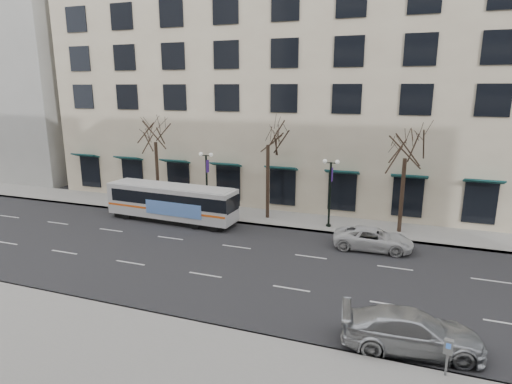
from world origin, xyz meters
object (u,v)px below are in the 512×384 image
at_px(tree_far_left, 155,131).
at_px(tree_far_mid, 268,132).
at_px(silver_car, 412,331).
at_px(white_pickup, 373,239).
at_px(lamp_post_left, 207,180).
at_px(pay_station, 448,350).
at_px(lamp_post_right, 330,190).
at_px(city_bus, 172,202).
at_px(tree_far_right, 406,145).

relative_size(tree_far_left, tree_far_mid, 0.98).
distance_m(silver_car, white_pickup, 11.05).
bearing_deg(lamp_post_left, white_pickup, -13.45).
bearing_deg(pay_station, lamp_post_left, 146.96).
xyz_separation_m(lamp_post_right, silver_car, (5.89, -14.01, -2.14)).
bearing_deg(silver_car, lamp_post_left, 40.97).
bearing_deg(tree_far_mid, white_pickup, -24.25).
bearing_deg(tree_far_left, white_pickup, -11.69).
bearing_deg(tree_far_left, city_bus, -43.39).
bearing_deg(pay_station, tree_far_right, 106.60).
relative_size(silver_car, pay_station, 3.85).
bearing_deg(lamp_post_left, silver_car, -41.40).
bearing_deg(city_bus, tree_far_right, 13.11).
distance_m(tree_far_left, city_bus, 6.74).
distance_m(lamp_post_right, white_pickup, 5.25).
relative_size(city_bus, pay_station, 7.48).
relative_size(lamp_post_left, lamp_post_right, 1.00).
height_order(city_bus, white_pickup, city_bus).
relative_size(tree_far_right, city_bus, 0.75).
relative_size(lamp_post_left, silver_car, 0.94).
distance_m(tree_far_mid, pay_station, 20.94).
bearing_deg(tree_far_mid, city_bus, -156.20).
relative_size(lamp_post_right, city_bus, 0.48).
height_order(tree_far_mid, silver_car, tree_far_mid).
distance_m(tree_far_mid, silver_car, 19.22).
distance_m(tree_far_left, white_pickup, 19.81).
bearing_deg(pay_station, lamp_post_right, 123.75).
bearing_deg(white_pickup, tree_far_right, -23.39).
relative_size(tree_far_left, tree_far_right, 1.03).
height_order(tree_far_left, pay_station, tree_far_left).
distance_m(tree_far_right, pay_station, 17.06).
bearing_deg(lamp_post_left, tree_far_right, 2.29).
bearing_deg(tree_far_right, lamp_post_right, -173.15).
relative_size(tree_far_right, lamp_post_left, 1.55).
bearing_deg(lamp_post_right, pay_station, -65.42).
bearing_deg(white_pickup, lamp_post_left, 74.68).
xyz_separation_m(tree_far_mid, silver_car, (10.90, -14.61, -6.10)).
bearing_deg(lamp_post_left, tree_far_mid, 6.85).
xyz_separation_m(tree_far_left, tree_far_mid, (10.00, 0.00, 0.21)).
bearing_deg(tree_far_right, tree_far_left, 180.00).
distance_m(lamp_post_right, silver_car, 15.34).
height_order(tree_far_mid, white_pickup, tree_far_mid).
xyz_separation_m(tree_far_left, lamp_post_left, (5.01, -0.60, -3.75)).
xyz_separation_m(tree_far_left, pay_station, (22.10, -16.10, -5.51)).
relative_size(tree_far_left, pay_station, 5.80).
height_order(lamp_post_left, pay_station, lamp_post_left).
height_order(tree_far_left, tree_far_right, tree_far_left).
bearing_deg(silver_car, lamp_post_right, 15.17).
xyz_separation_m(silver_car, pay_station, (1.20, -1.50, 0.39)).
distance_m(lamp_post_left, city_bus, 3.32).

